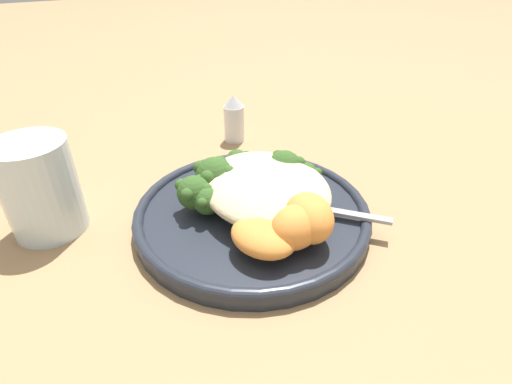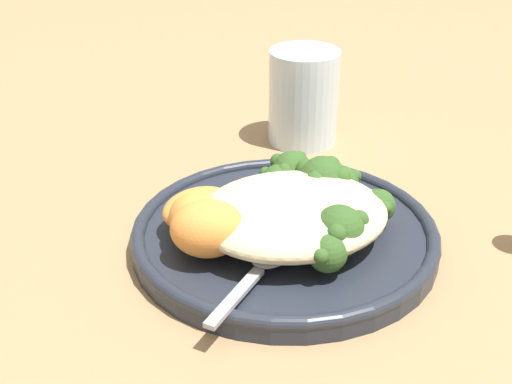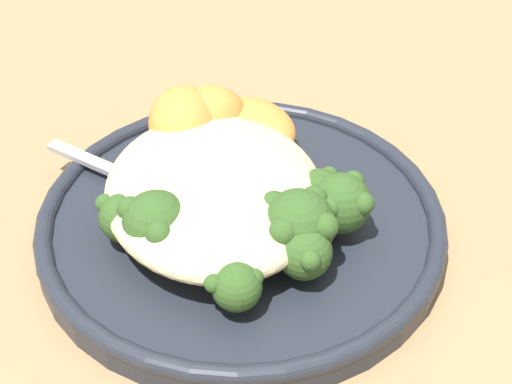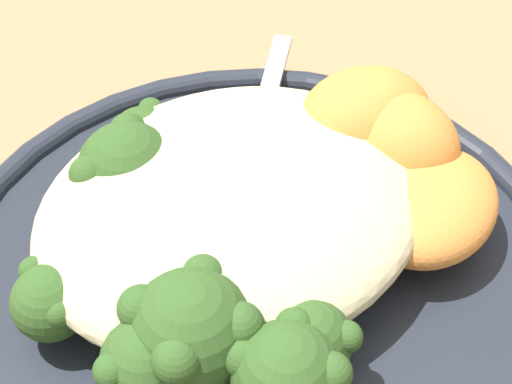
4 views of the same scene
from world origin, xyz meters
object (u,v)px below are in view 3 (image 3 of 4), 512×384
object	(u,v)px
plate	(240,219)
sweet_potato_chunk_2	(194,142)
broccoli_stalk_2	(210,218)
sweet_potato_chunk_3	(253,128)
broccoli_stalk_3	(234,254)
broccoli_stalk_7	(303,191)
broccoli_stalk_1	(174,216)
quinoa_mound	(209,190)
broccoli_stalk_6	(322,200)
spoon	(148,183)
broccoli_stalk_5	(293,221)
broccoli_stalk_0	(162,207)
sweet_potato_chunk_0	(208,117)
broccoli_stalk_4	(285,234)
sweet_potato_chunk_1	(184,122)

from	to	relation	value
plate	sweet_potato_chunk_2	xyz separation A→B (m)	(0.05, 0.02, 0.03)
broccoli_stalk_2	sweet_potato_chunk_3	xyz separation A→B (m)	(0.09, -0.04, 0.00)
broccoli_stalk_3	broccoli_stalk_7	xyz separation A→B (m)	(0.05, -0.05, 0.00)
plate	broccoli_stalk_1	xyz separation A→B (m)	(-0.02, 0.04, 0.03)
plate	sweet_potato_chunk_3	bearing A→B (deg)	-18.43
quinoa_mound	broccoli_stalk_2	distance (m)	0.02
broccoli_stalk_6	spoon	distance (m)	0.12
plate	sweet_potato_chunk_3	distance (m)	0.07
broccoli_stalk_7	broccoli_stalk_5	bearing A→B (deg)	-84.63
broccoli_stalk_0	broccoli_stalk_5	world-z (taller)	broccoli_stalk_5
broccoli_stalk_2	broccoli_stalk_5	world-z (taller)	broccoli_stalk_5
quinoa_mound	broccoli_stalk_2	size ratio (longest dim) A/B	1.81
broccoli_stalk_1	broccoli_stalk_6	size ratio (longest dim) A/B	0.98
broccoli_stalk_7	sweet_potato_chunk_0	distance (m)	0.09
plate	broccoli_stalk_2	bearing A→B (deg)	134.61
plate	quinoa_mound	distance (m)	0.04
broccoli_stalk_1	sweet_potato_chunk_3	bearing A→B (deg)	-166.04
broccoli_stalk_0	sweet_potato_chunk_2	xyz separation A→B (m)	(0.06, -0.03, 0.00)
broccoli_stalk_3	spoon	bearing A→B (deg)	-142.99
plate	broccoli_stalk_5	xyz separation A→B (m)	(-0.04, -0.02, 0.03)
broccoli_stalk_4	broccoli_stalk_5	distance (m)	0.01
broccoli_stalk_1	broccoli_stalk_7	xyz separation A→B (m)	(0.01, -0.08, -0.00)
broccoli_stalk_0	sweet_potato_chunk_2	size ratio (longest dim) A/B	1.89
broccoli_stalk_5	sweet_potato_chunk_1	size ratio (longest dim) A/B	1.83
broccoli_stalk_2	broccoli_stalk_7	bearing A→B (deg)	133.28
broccoli_stalk_1	sweet_potato_chunk_3	world-z (taller)	broccoli_stalk_1
broccoli_stalk_3	broccoli_stalk_4	world-z (taller)	broccoli_stalk_4
spoon	broccoli_stalk_2	bearing A→B (deg)	166.44
plate	broccoli_stalk_3	xyz separation A→B (m)	(-0.05, 0.01, 0.02)
broccoli_stalk_5	sweet_potato_chunk_3	xyz separation A→B (m)	(0.11, 0.00, -0.01)
broccoli_stalk_5	sweet_potato_chunk_0	xyz separation A→B (m)	(0.12, 0.03, 0.00)
broccoli_stalk_2	broccoli_stalk_5	xyz separation A→B (m)	(-0.02, -0.05, 0.01)
sweet_potato_chunk_0	spoon	distance (m)	0.07
broccoli_stalk_3	sweet_potato_chunk_0	world-z (taller)	sweet_potato_chunk_0
broccoli_stalk_1	plate	bearing A→B (deg)	167.40
broccoli_stalk_7	sweet_potato_chunk_2	distance (m)	0.09
broccoli_stalk_3	broccoli_stalk_6	distance (m)	0.07
broccoli_stalk_2	broccoli_stalk_6	size ratio (longest dim) A/B	0.80
spoon	broccoli_stalk_0	bearing A→B (deg)	142.65
broccoli_stalk_1	broccoli_stalk_6	xyz separation A→B (m)	(-0.00, -0.09, -0.00)
broccoli_stalk_2	sweet_potato_chunk_3	distance (m)	0.10
plate	sweet_potato_chunk_2	bearing A→B (deg)	21.20
plate	sweet_potato_chunk_1	world-z (taller)	sweet_potato_chunk_1
sweet_potato_chunk_2	spoon	size ratio (longest dim) A/B	0.60
broccoli_stalk_0	broccoli_stalk_6	size ratio (longest dim) A/B	1.02
broccoli_stalk_1	sweet_potato_chunk_0	distance (m)	0.10
sweet_potato_chunk_2	sweet_potato_chunk_3	distance (m)	0.04
sweet_potato_chunk_2	broccoli_stalk_7	bearing A→B (deg)	-136.32
spoon	sweet_potato_chunk_0	bearing A→B (deg)	-94.37
plate	broccoli_stalk_7	world-z (taller)	broccoli_stalk_7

